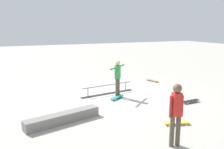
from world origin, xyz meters
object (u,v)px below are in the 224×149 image
at_px(skater_main, 118,76).
at_px(loose_skateboard_natural, 152,80).
at_px(skateboard_main, 117,97).
at_px(loose_skateboard_yellow, 176,122).
at_px(skate_ledge, 63,118).
at_px(grind_rail, 108,90).
at_px(loose_skateboard_black, 191,101).
at_px(bystander_red_shirt, 176,112).

relative_size(skater_main, loose_skateboard_natural, 1.99).
height_order(skater_main, skateboard_main, skater_main).
bearing_deg(skater_main, skateboard_main, 21.29).
xyz_separation_m(skater_main, loose_skateboard_yellow, (-0.44, 3.50, -0.88)).
bearing_deg(skate_ledge, grind_rail, -136.02).
bearing_deg(loose_skateboard_black, skateboard_main, 142.41).
distance_m(skateboard_main, loose_skateboard_natural, 3.88).
xyz_separation_m(loose_skateboard_natural, loose_skateboard_black, (0.66, 3.91, 0.00)).
xyz_separation_m(skateboard_main, loose_skateboard_yellow, (-0.57, 3.25, 0.00)).
distance_m(skate_ledge, loose_skateboard_natural, 7.03).
height_order(skater_main, loose_skateboard_yellow, skater_main).
distance_m(grind_rail, skate_ledge, 3.62).
bearing_deg(skate_ledge, loose_skateboard_yellow, 153.73).
xyz_separation_m(skate_ledge, loose_skateboard_natural, (-5.87, -3.87, -0.08)).
xyz_separation_m(skate_ledge, loose_skateboard_yellow, (-3.25, 1.61, -0.08)).
xyz_separation_m(skate_ledge, bystander_red_shirt, (-2.32, 2.70, 0.78)).
bearing_deg(skateboard_main, loose_skateboard_yellow, -110.96).
height_order(skate_ledge, bystander_red_shirt, bystander_red_shirt).
height_order(skater_main, bystander_red_shirt, bystander_red_shirt).
relative_size(skate_ledge, skateboard_main, 3.20).
xyz_separation_m(grind_rail, loose_skateboard_natural, (-3.26, -1.36, -0.12)).
relative_size(skateboard_main, loose_skateboard_natural, 0.96).
xyz_separation_m(skateboard_main, loose_skateboard_natural, (-3.18, -2.23, 0.00)).
bearing_deg(skateboard_main, grind_rail, 64.34).
xyz_separation_m(skateboard_main, loose_skateboard_black, (-2.52, 1.69, 0.00)).
bearing_deg(grind_rail, loose_skateboard_yellow, 90.57).
distance_m(skate_ledge, loose_skateboard_yellow, 3.63).
bearing_deg(loose_skateboard_natural, bystander_red_shirt, -46.74).
height_order(grind_rail, bystander_red_shirt, bystander_red_shirt).
relative_size(bystander_red_shirt, loose_skateboard_yellow, 2.02).
xyz_separation_m(skate_ledge, loose_skateboard_black, (-5.21, 0.04, -0.08)).
distance_m(grind_rail, skater_main, 1.01).
bearing_deg(grind_rail, bystander_red_shirt, 78.48).
bearing_deg(skateboard_main, skater_main, 30.84).
xyz_separation_m(grind_rail, skateboard_main, (-0.08, 0.87, -0.12)).
relative_size(skate_ledge, bystander_red_shirt, 1.51).
bearing_deg(grind_rail, skateboard_main, 86.86).
relative_size(grind_rail, loose_skateboard_black, 3.30).
height_order(skate_ledge, loose_skateboard_yellow, skate_ledge).
xyz_separation_m(skate_ledge, skateboard_main, (-2.68, -1.64, -0.08)).
distance_m(loose_skateboard_natural, loose_skateboard_black, 3.97).
relative_size(loose_skateboard_natural, loose_skateboard_yellow, 1.00).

